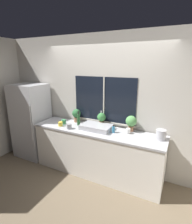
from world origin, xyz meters
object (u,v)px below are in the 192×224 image
refrigerator (31,121)px  mug_green (64,122)px  mug_grey (69,126)px  potted_plant_left (76,114)px  potted_plant_right (131,122)px  mug_yellow (60,124)px  bottle_tall (79,119)px  soap_bottle (113,129)px  sink (96,127)px  potted_plant_center (101,118)px  mug_white (128,131)px  kettle (161,134)px

refrigerator → mug_green: bearing=-0.6°
refrigerator → mug_grey: 1.23m
potted_plant_left → potted_plant_right: (1.19, 0.00, 0.01)m
refrigerator → mug_yellow: (0.96, -0.14, 0.12)m
refrigerator → bottle_tall: bearing=2.9°
potted_plant_left → soap_bottle: bearing=-12.8°
refrigerator → mug_grey: size_ratio=17.16×
sink → mug_yellow: sink is taller
potted_plant_center → mug_white: potted_plant_center is taller
soap_bottle → kettle: 0.81m
mug_yellow → mug_green: mug_green is taller
sink → mug_yellow: (-0.72, -0.17, -0.00)m
potted_plant_right → mug_yellow: size_ratio=3.30×
sink → mug_green: size_ratio=6.10×
potted_plant_center → soap_bottle: potted_plant_center is taller
potted_plant_center → mug_grey: bearing=-139.8°
bottle_tall → mug_yellow: bearing=-146.5°
potted_plant_right → mug_green: potted_plant_right is taller
potted_plant_left → potted_plant_center: size_ratio=1.03×
refrigerator → potted_plant_right: 2.33m
potted_plant_center → mug_green: (-0.75, -0.24, -0.12)m
refrigerator → sink: bearing=1.1°
potted_plant_left → kettle: 1.74m
soap_bottle → sink: bearing=178.0°
refrigerator → potted_plant_center: refrigerator is taller
potted_plant_center → potted_plant_right: size_ratio=0.92×
bottle_tall → mug_white: (1.02, 0.04, -0.08)m
potted_plant_center → mug_green: potted_plant_center is taller
refrigerator → mug_white: bearing=2.6°
potted_plant_right → potted_plant_left: bearing=-180.0°
potted_plant_right → mug_white: size_ratio=3.18×
soap_bottle → mug_yellow: (-1.08, -0.16, -0.02)m
bottle_tall → mug_grey: 0.27m
bottle_tall → mug_white: bearing=2.1°
soap_bottle → kettle: bearing=5.0°
refrigerator → potted_plant_left: refrigerator is taller
sink → soap_bottle: bearing=-2.0°
potted_plant_left → potted_plant_center: 0.59m
mug_green → mug_white: (1.33, 0.11, -0.00)m
mug_green → kettle: (1.90, 0.10, 0.04)m
potted_plant_right → bottle_tall: (-1.03, -0.17, -0.05)m
refrigerator → potted_plant_right: (2.30, 0.23, 0.26)m
mug_green → refrigerator: bearing=179.4°
kettle → sink: bearing=-177.1°
refrigerator → kettle: 2.85m
potted_plant_left → mug_green: bearing=-123.3°
mug_white → mug_green: bearing=-175.2°
potted_plant_right → mug_grey: size_ratio=2.98×
bottle_tall → mug_yellow: 0.37m
mug_grey → soap_bottle: bearing=13.8°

